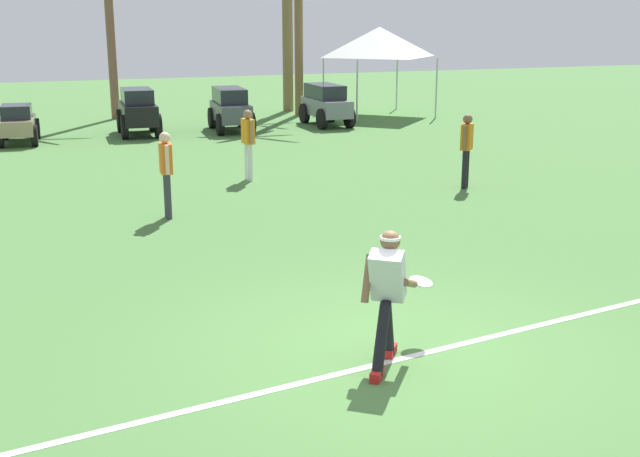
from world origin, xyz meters
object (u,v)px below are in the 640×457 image
at_px(teammate_deep, 248,138).
at_px(parked_car_slot_d, 138,111).
at_px(frisbee_thrower, 387,292).
at_px(palm_tree_right_of_centre, 287,23).
at_px(parked_car_slot_f, 326,103).
at_px(teammate_near_sideline, 166,167).
at_px(parked_car_slot_c, 18,123).
at_px(teammate_midfield, 467,144).
at_px(event_tent, 379,42).
at_px(frisbee_in_flight, 421,282).
at_px(parked_car_slot_e, 230,108).

xyz_separation_m(teammate_deep, parked_car_slot_d, (-1.11, 7.94, -0.20)).
relative_size(frisbee_thrower, palm_tree_right_of_centre, 0.26).
height_order(teammate_deep, parked_car_slot_f, teammate_deep).
bearing_deg(teammate_deep, parked_car_slot_d, 97.99).
height_order(teammate_near_sideline, palm_tree_right_of_centre, palm_tree_right_of_centre).
bearing_deg(parked_car_slot_c, parked_car_slot_f, 1.87).
height_order(frisbee_thrower, teammate_midfield, teammate_midfield).
bearing_deg(teammate_midfield, event_tent, 72.64).
bearing_deg(parked_car_slot_c, palm_tree_right_of_centre, 25.39).
relative_size(frisbee_thrower, parked_car_slot_d, 0.59).
xyz_separation_m(teammate_midfield, teammate_deep, (-4.03, 2.48, 0.00)).
bearing_deg(teammate_near_sideline, teammate_midfield, 2.51).
relative_size(parked_car_slot_f, event_tent, 0.75).
bearing_deg(parked_car_slot_f, frisbee_thrower, -110.15).
bearing_deg(parked_car_slot_d, parked_car_slot_c, -173.93).
bearing_deg(palm_tree_right_of_centre, teammate_midfield, -94.68).
distance_m(teammate_midfield, parked_car_slot_d, 11.62).
bearing_deg(frisbee_in_flight, teammate_near_sideline, 103.50).
height_order(frisbee_in_flight, parked_car_slot_c, parked_car_slot_c).
xyz_separation_m(teammate_deep, parked_car_slot_f, (5.04, 7.88, -0.22)).
xyz_separation_m(teammate_near_sideline, teammate_midfield, (6.37, 0.28, 0.00)).
height_order(teammate_near_sideline, teammate_deep, same).
relative_size(teammate_midfield, teammate_deep, 1.00).
xyz_separation_m(frisbee_in_flight, parked_car_slot_e, (2.51, 17.08, 0.07)).
bearing_deg(palm_tree_right_of_centre, frisbee_thrower, -106.88).
relative_size(frisbee_thrower, parked_car_slot_e, 0.57).
bearing_deg(event_tent, parked_car_slot_d, -168.66).
bearing_deg(teammate_deep, palm_tree_right_of_centre, 66.83).
relative_size(teammate_near_sideline, parked_car_slot_f, 0.65).
relative_size(parked_car_slot_d, palm_tree_right_of_centre, 0.43).
xyz_separation_m(parked_car_slot_c, parked_car_slot_d, (3.47, 0.37, 0.18)).
bearing_deg(teammate_near_sideline, parked_car_slot_e, 68.77).
xyz_separation_m(frisbee_in_flight, parked_car_slot_d, (-0.34, 17.25, 0.09)).
bearing_deg(event_tent, teammate_near_sideline, -129.21).
height_order(teammate_deep, parked_car_slot_c, teammate_deep).
bearing_deg(frisbee_thrower, teammate_midfield, 53.32).
bearing_deg(teammate_near_sideline, event_tent, 50.79).
relative_size(frisbee_in_flight, teammate_midfield, 0.24).
xyz_separation_m(teammate_midfield, parked_car_slot_d, (-5.14, 10.42, -0.20)).
relative_size(teammate_deep, event_tent, 0.48).
bearing_deg(palm_tree_right_of_centre, event_tent, -43.62).
height_order(frisbee_in_flight, teammate_midfield, teammate_midfield).
height_order(teammate_midfield, parked_car_slot_f, teammate_midfield).
bearing_deg(event_tent, teammate_deep, -128.87).
height_order(parked_car_slot_c, event_tent, event_tent).
xyz_separation_m(parked_car_slot_e, palm_tree_right_of_centre, (3.49, 4.45, 2.56)).
relative_size(frisbee_in_flight, palm_tree_right_of_centre, 0.07).
bearing_deg(teammate_midfield, parked_car_slot_d, 116.27).
xyz_separation_m(parked_car_slot_f, event_tent, (2.80, 1.85, 1.90)).
bearing_deg(parked_car_slot_d, teammate_deep, -82.01).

